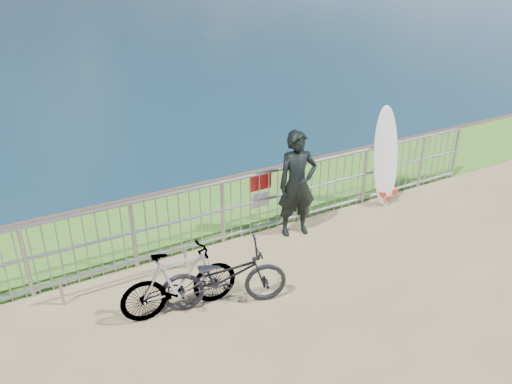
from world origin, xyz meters
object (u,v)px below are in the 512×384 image
surfer (297,184)px  bicycle_near (224,277)px  bicycle_far (179,281)px  surfboard (386,160)px

surfer → bicycle_near: bearing=-136.4°
surfer → bicycle_near: 2.32m
surfer → bicycle_far: surfer is taller
bicycle_far → surfboard: bearing=-71.3°
surfer → bicycle_far: (-2.51, -1.00, -0.44)m
surfboard → bicycle_near: size_ratio=1.11×
surfer → bicycle_far: 2.74m
surfer → surfboard: bearing=17.1°
bicycle_near → bicycle_far: bicycle_far is taller
bicycle_near → surfer: bearing=-41.0°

